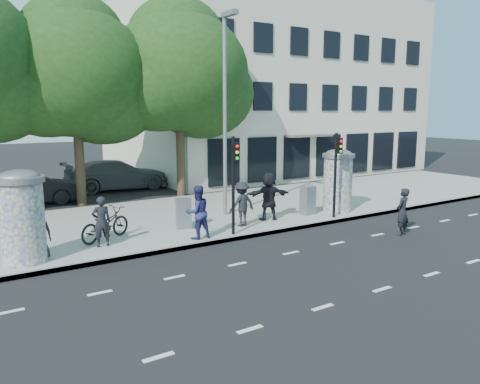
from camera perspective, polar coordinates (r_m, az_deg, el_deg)
ground at (r=13.87m, az=9.92°, el=-8.79°), size 120.00×120.00×0.00m
sidewalk at (r=19.79m, az=-4.98°, el=-2.78°), size 40.00×8.00×0.15m
curb at (r=16.50m, az=1.51°, el=-5.33°), size 40.00×0.10×0.16m
lane_dash_near at (r=12.45m, az=16.94°, el=-11.27°), size 32.00×0.12×0.01m
lane_dash_far at (r=14.87m, az=6.23°, el=-7.39°), size 32.00×0.12×0.01m
ad_column_left at (r=14.48m, az=-25.07°, el=-2.49°), size 1.36×1.36×2.65m
ad_column_right at (r=20.35m, az=11.83°, el=1.58°), size 1.36×1.36×2.65m
traffic_pole_near at (r=15.94m, az=-0.73°, el=2.05°), size 0.22×0.31×3.40m
traffic_pole_far at (r=18.92m, az=11.68°, el=3.09°), size 0.22×0.31×3.40m
street_lamp at (r=18.95m, az=-1.77°, el=11.07°), size 0.25×0.93×8.00m
tree_near_left at (r=23.00m, az=-19.54°, el=13.48°), size 6.80×6.80×8.97m
tree_center at (r=24.34m, az=-7.47°, el=14.31°), size 7.00×7.00×9.30m
building at (r=36.30m, az=2.53°, el=12.40°), size 20.30×15.85×12.00m
ped_a at (r=14.60m, az=-23.40°, el=-4.72°), size 0.79×0.55×1.56m
ped_b at (r=15.39m, az=-16.53°, el=-3.47°), size 0.61×0.43×1.62m
ped_c at (r=15.71m, az=-5.20°, el=-2.46°), size 0.90×0.72×1.81m
ped_d at (r=17.38m, az=0.22°, el=-1.47°), size 1.10×0.67×1.66m
ped_f at (r=18.33m, az=3.52°, el=-0.52°), size 1.87×1.16×1.89m
man_road at (r=17.64m, az=19.19°, el=-2.29°), size 0.70×0.55×1.70m
bicycle at (r=16.19m, az=-16.12°, el=-3.79°), size 1.56×2.15×1.07m
cabinet_left at (r=17.19m, az=-6.90°, el=-2.61°), size 0.62×0.52×1.11m
cabinet_right at (r=19.53m, az=8.26°, el=-1.01°), size 0.61×0.47×1.19m
car_mid at (r=24.22m, az=-24.34°, el=0.38°), size 2.08×4.83×1.55m
car_right at (r=27.24m, az=-14.80°, el=2.04°), size 2.70×5.89×1.67m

